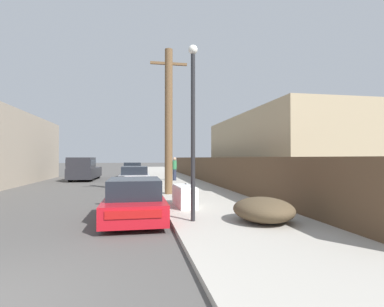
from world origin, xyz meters
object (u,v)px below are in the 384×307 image
object	(u,v)px
parked_sports_car_red	(135,200)
utility_pole	(169,120)
discarded_fridge	(184,196)
pedestrian	(175,168)
brush_pile	(263,210)
car_parked_mid	(135,177)
car_parked_far	(132,170)
street_lamp	(193,119)
pickup_truck	(84,169)

from	to	relation	value
parked_sports_car_red	utility_pole	distance (m)	6.26
discarded_fridge	parked_sports_car_red	size ratio (longest dim) A/B	0.42
utility_pole	pedestrian	world-z (taller)	utility_pole
pedestrian	brush_pile	bearing A→B (deg)	-87.99
pedestrian	parked_sports_car_red	bearing A→B (deg)	-102.16
car_parked_mid	car_parked_far	bearing A→B (deg)	92.27
utility_pole	brush_pile	size ratio (longest dim) A/B	3.65
street_lamp	utility_pole	bearing A→B (deg)	90.10
utility_pole	discarded_fridge	bearing A→B (deg)	-87.39
discarded_fridge	utility_pole	bearing A→B (deg)	90.08
parked_sports_car_red	car_parked_mid	bearing A→B (deg)	90.64
discarded_fridge	car_parked_mid	size ratio (longest dim) A/B	0.46
pickup_truck	brush_pile	xyz separation A→B (m)	(7.73, -18.25, -0.49)
car_parked_mid	pedestrian	size ratio (longest dim) A/B	2.28
parked_sports_car_red	pickup_truck	bearing A→B (deg)	104.59
street_lamp	brush_pile	bearing A→B (deg)	-13.74
parked_sports_car_red	car_parked_far	xyz separation A→B (m)	(-0.37, 19.71, 0.10)
car_parked_far	pickup_truck	world-z (taller)	pickup_truck
car_parked_far	brush_pile	world-z (taller)	car_parked_far
parked_sports_car_red	brush_pile	size ratio (longest dim) A/B	2.28
car_parked_mid	brush_pile	xyz separation A→B (m)	(3.56, -12.42, -0.16)
parked_sports_car_red	brush_pile	world-z (taller)	parked_sports_car_red
car_parked_mid	utility_pole	xyz separation A→B (m)	(1.67, -5.59, 3.12)
car_parked_far	utility_pole	xyz separation A→B (m)	(1.97, -14.55, 3.06)
discarded_fridge	parked_sports_car_red	bearing A→B (deg)	-145.04
brush_pile	street_lamp	bearing A→B (deg)	166.26
pickup_truck	pedestrian	distance (m)	7.76
pickup_truck	car_parked_mid	bearing A→B (deg)	127.25
pickup_truck	brush_pile	bearing A→B (deg)	114.63
discarded_fridge	street_lamp	bearing A→B (deg)	-96.18
parked_sports_car_red	car_parked_far	size ratio (longest dim) A/B	0.95
parked_sports_car_red	pickup_truck	size ratio (longest dim) A/B	0.78
discarded_fridge	utility_pole	xyz separation A→B (m)	(-0.17, 3.81, 3.24)
pedestrian	discarded_fridge	bearing A→B (deg)	-95.46
car_parked_far	street_lamp	xyz separation A→B (m)	(1.98, -20.92, 2.29)
discarded_fridge	car_parked_far	xyz separation A→B (m)	(-2.14, 18.35, 0.17)
parked_sports_car_red	utility_pole	bearing A→B (deg)	73.10
discarded_fridge	pickup_truck	bearing A→B (deg)	109.00
brush_pile	pedestrian	bearing A→B (deg)	92.01
discarded_fridge	pedestrian	world-z (taller)	pedestrian
parked_sports_car_red	brush_pile	bearing A→B (deg)	-25.34
street_lamp	pickup_truck	bearing A→B (deg)	108.19
car_parked_far	pedestrian	distance (m)	6.91
parked_sports_car_red	street_lamp	distance (m)	3.12
brush_pile	car_parked_mid	bearing A→B (deg)	105.98
car_parked_far	pickup_truck	bearing A→B (deg)	-142.84
parked_sports_car_red	brush_pile	distance (m)	3.86
parked_sports_car_red	car_parked_far	world-z (taller)	car_parked_far
car_parked_mid	street_lamp	world-z (taller)	street_lamp
pedestrian	car_parked_mid	bearing A→B (deg)	-136.12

